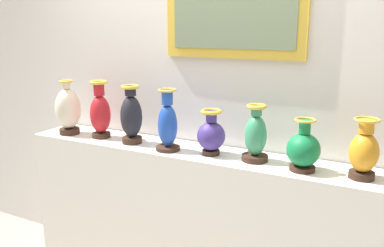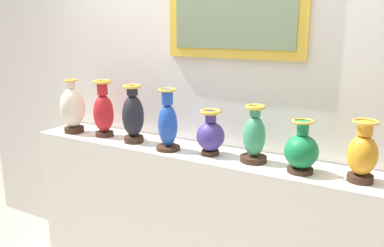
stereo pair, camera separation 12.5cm
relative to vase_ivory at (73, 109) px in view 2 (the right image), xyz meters
The scene contains 10 objects.
display_shelf 1.24m from the vase_ivory, ahead, with size 2.49×0.38×1.04m, color silver.
back_wall 1.08m from the vase_ivory, 16.61° to the left, with size 4.77×0.14×2.78m.
vase_ivory is the anchor object (origin of this frame).
vase_crimson 0.28m from the vase_ivory, ahead, with size 0.15×0.15×0.42m.
vase_onyx 0.57m from the vase_ivory, ahead, with size 0.15×0.15×0.41m.
vase_sapphire 0.87m from the vase_ivory, ahead, with size 0.16×0.16×0.41m.
vase_indigo 1.17m from the vase_ivory, ahead, with size 0.18×0.18×0.29m.
vase_jade 1.45m from the vase_ivory, ahead, with size 0.16×0.16×0.35m.
vase_emerald 1.75m from the vase_ivory, ahead, with size 0.19×0.19×0.30m.
vase_amber 2.05m from the vase_ivory, ahead, with size 0.15×0.15×0.33m.
Camera 2 is at (1.27, -2.18, 1.84)m, focal length 37.59 mm.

